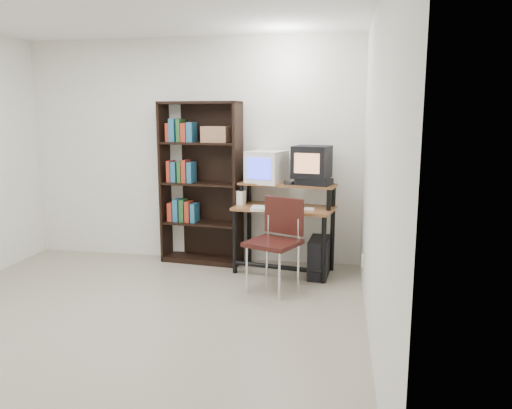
% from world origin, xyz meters
% --- Properties ---
extents(floor, '(4.00, 4.00, 0.01)m').
position_xyz_m(floor, '(0.00, 0.00, -0.01)').
color(floor, '#A49C87').
rests_on(floor, ground).
extents(back_wall, '(4.00, 0.01, 2.60)m').
position_xyz_m(back_wall, '(0.00, 2.00, 1.30)').
color(back_wall, white).
rests_on(back_wall, floor).
extents(right_wall, '(0.01, 4.00, 2.60)m').
position_xyz_m(right_wall, '(2.00, 0.00, 1.30)').
color(right_wall, white).
rests_on(right_wall, floor).
extents(computer_desk, '(1.15, 0.71, 0.98)m').
position_xyz_m(computer_desk, '(1.15, 1.62, 0.67)').
color(computer_desk, brown).
rests_on(computer_desk, floor).
extents(crt_monitor, '(0.48, 0.48, 0.36)m').
position_xyz_m(crt_monitor, '(0.93, 1.77, 1.15)').
color(crt_monitor, white).
rests_on(crt_monitor, computer_desk).
extents(vcr, '(0.42, 0.35, 0.08)m').
position_xyz_m(vcr, '(1.47, 1.64, 1.01)').
color(vcr, black).
rests_on(vcr, computer_desk).
extents(crt_tv, '(0.44, 0.44, 0.35)m').
position_xyz_m(crt_tv, '(1.44, 1.69, 1.22)').
color(crt_tv, black).
rests_on(crt_tv, vcr).
extents(cd_spindle, '(0.14, 0.14, 0.05)m').
position_xyz_m(cd_spindle, '(1.20, 1.62, 0.99)').
color(cd_spindle, '#26262B').
rests_on(cd_spindle, computer_desk).
extents(keyboard, '(0.48, 0.23, 0.03)m').
position_xyz_m(keyboard, '(1.05, 1.47, 0.74)').
color(keyboard, white).
rests_on(keyboard, computer_desk).
extents(mousepad, '(0.25, 0.21, 0.01)m').
position_xyz_m(mousepad, '(1.42, 1.46, 0.72)').
color(mousepad, black).
rests_on(mousepad, computer_desk).
extents(mouse, '(0.11, 0.08, 0.03)m').
position_xyz_m(mouse, '(1.43, 1.47, 0.74)').
color(mouse, white).
rests_on(mouse, mousepad).
extents(desk_speaker, '(0.10, 0.10, 0.17)m').
position_xyz_m(desk_speaker, '(0.66, 1.67, 0.80)').
color(desk_speaker, white).
rests_on(desk_speaker, computer_desk).
extents(pc_tower, '(0.23, 0.46, 0.42)m').
position_xyz_m(pc_tower, '(1.54, 1.51, 0.21)').
color(pc_tower, black).
rests_on(pc_tower, floor).
extents(school_chair, '(0.60, 0.60, 0.91)m').
position_xyz_m(school_chair, '(1.15, 1.04, 0.57)').
color(school_chair, black).
rests_on(school_chair, floor).
extents(bookshelf, '(0.97, 0.42, 1.88)m').
position_xyz_m(bookshelf, '(0.15, 1.86, 0.96)').
color(bookshelf, black).
rests_on(bookshelf, floor).
extents(wall_outlet, '(0.02, 0.08, 0.12)m').
position_xyz_m(wall_outlet, '(1.99, 1.15, 0.30)').
color(wall_outlet, beige).
rests_on(wall_outlet, right_wall).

